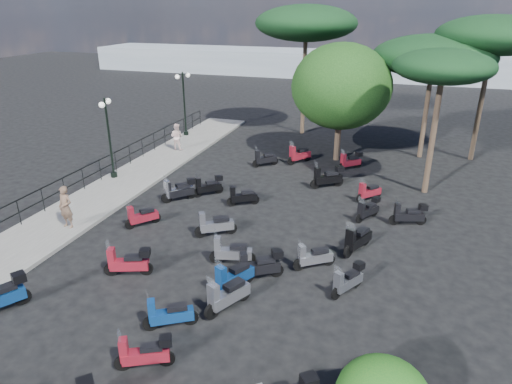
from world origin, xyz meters
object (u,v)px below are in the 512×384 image
(scooter_5, at_px, (169,315))
(scooter_15, at_px, (265,159))
(woman, at_px, (66,207))
(scooter_8, at_px, (178,191))
(scooter_25, at_px, (409,215))
(pine_2, at_px, (306,23))
(scooter_21, at_px, (328,178))
(scooter_27, at_px, (350,161))
(scooter_7, at_px, (128,262))
(scooter_19, at_px, (313,257))
(scooter_18, at_px, (233,278))
(scooter_9, at_px, (242,197))
(scooter_10, at_px, (299,155))
(pine_0, at_px, (434,56))
(scooter_20, at_px, (369,192))
(scooter_14, at_px, (215,225))
(lamp_post_1, at_px, (109,133))
(scooter_12, at_px, (260,266))
(scooter_17, at_px, (227,296))
(scooter_3, at_px, (208,186))
(scooter_6, at_px, (145,353))
(scooter_4, at_px, (180,191))
(scooter_2, at_px, (142,217))
(scooter_13, at_px, (231,252))
(scooter_26, at_px, (368,210))
(scooter_23, at_px, (348,280))
(scooter_24, at_px, (357,240))
(pine_3, at_px, (443,67))
(broadleaf_tree, at_px, (341,86))
(pedestrian_far, at_px, (177,137))
(lamp_post_2, at_px, (184,100))
(pine_1, at_px, (494,36))

(scooter_5, bearing_deg, scooter_15, -25.07)
(woman, height_order, scooter_8, woman)
(scooter_25, bearing_deg, pine_2, 12.51)
(scooter_21, height_order, scooter_25, scooter_21)
(scooter_21, relative_size, scooter_27, 1.26)
(scooter_7, distance_m, scooter_19, 6.38)
(scooter_18, relative_size, scooter_19, 1.22)
(scooter_9, distance_m, scooter_25, 7.33)
(scooter_5, bearing_deg, scooter_8, -5.60)
(scooter_10, bearing_deg, pine_0, -117.07)
(scooter_20, bearing_deg, scooter_18, 110.36)
(scooter_14, relative_size, scooter_19, 1.11)
(scooter_15, bearing_deg, lamp_post_1, 82.07)
(scooter_12, height_order, scooter_17, scooter_17)
(scooter_5, bearing_deg, scooter_3, -14.14)
(scooter_5, height_order, scooter_6, scooter_5)
(scooter_4, height_order, scooter_8, scooter_8)
(woman, height_order, scooter_2, woman)
(scooter_19, bearing_deg, scooter_2, 46.86)
(lamp_post_1, xyz_separation_m, scooter_18, (9.62, -7.50, -2.05))
(scooter_13, height_order, scooter_21, scooter_21)
(scooter_7, height_order, scooter_26, scooter_7)
(scooter_23, relative_size, pine_0, 0.19)
(scooter_3, distance_m, scooter_18, 8.14)
(scooter_6, bearing_deg, lamp_post_1, 10.75)
(scooter_24, bearing_deg, scooter_4, 9.13)
(scooter_6, height_order, pine_3, pine_3)
(woman, bearing_deg, scooter_27, 54.51)
(scooter_17, bearing_deg, lamp_post_1, -13.95)
(scooter_23, relative_size, broadleaf_tree, 0.20)
(pedestrian_far, relative_size, scooter_20, 1.37)
(scooter_13, xyz_separation_m, scooter_25, (5.95, 5.23, 0.01))
(scooter_5, bearing_deg, scooter_6, 154.95)
(pine_0, bearing_deg, lamp_post_1, -149.21)
(scooter_4, distance_m, scooter_21, 7.40)
(scooter_19, xyz_separation_m, broadleaf_tree, (-1.13, 12.39, 3.89))
(scooter_14, relative_size, scooter_15, 1.19)
(scooter_24, distance_m, pine_0, 14.14)
(scooter_17, relative_size, pine_3, 0.25)
(scooter_12, xyz_separation_m, scooter_18, (-0.60, -0.93, -0.02))
(scooter_2, bearing_deg, scooter_26, -119.34)
(lamp_post_2, relative_size, scooter_17, 2.56)
(scooter_3, distance_m, scooter_24, 8.18)
(scooter_21, xyz_separation_m, scooter_23, (2.22, -8.84, -0.09))
(scooter_2, xyz_separation_m, pine_1, (14.00, 13.93, 6.62))
(scooter_4, distance_m, scooter_18, 7.89)
(scooter_5, distance_m, scooter_17, 1.82)
(scooter_4, bearing_deg, woman, 99.90)
(woman, xyz_separation_m, scooter_14, (5.92, 1.42, -0.56))
(pedestrian_far, height_order, scooter_15, pedestrian_far)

